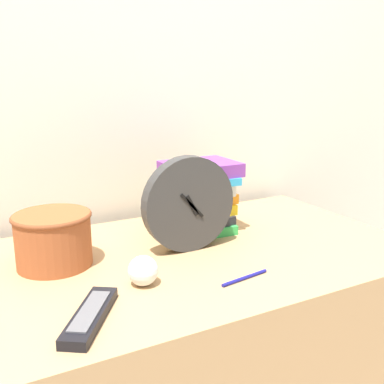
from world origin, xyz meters
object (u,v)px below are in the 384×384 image
(desk_clock, at_px, (189,204))
(crumpled_paper_ball, at_px, (143,271))
(basket, at_px, (53,237))
(tv_remote, at_px, (90,316))
(pen, at_px, (245,278))
(book_stack, at_px, (196,197))

(desk_clock, height_order, crumpled_paper_ball, desk_clock)
(desk_clock, bearing_deg, basket, 169.11)
(tv_remote, bearing_deg, pen, 1.64)
(tv_remote, bearing_deg, basket, 90.58)
(book_stack, bearing_deg, crumpled_paper_ball, -136.79)
(crumpled_paper_ball, distance_m, pen, 0.23)
(desk_clock, xyz_separation_m, crumpled_paper_ball, (-0.18, -0.14, -0.09))
(pen, bearing_deg, crumpled_paper_ball, 158.42)
(desk_clock, bearing_deg, pen, -83.32)
(basket, height_order, tv_remote, basket)
(desk_clock, distance_m, book_stack, 0.15)
(book_stack, xyz_separation_m, pen, (-0.06, -0.34, -0.10))
(desk_clock, relative_size, basket, 1.34)
(basket, relative_size, tv_remote, 0.96)
(basket, distance_m, tv_remote, 0.30)
(tv_remote, height_order, crumpled_paper_ball, crumpled_paper_ball)
(tv_remote, relative_size, pen, 1.49)
(book_stack, distance_m, crumpled_paper_ball, 0.38)
(book_stack, height_order, crumpled_paper_ball, book_stack)
(book_stack, relative_size, pen, 1.85)
(desk_clock, relative_size, crumpled_paper_ball, 3.76)
(basket, relative_size, crumpled_paper_ball, 2.81)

